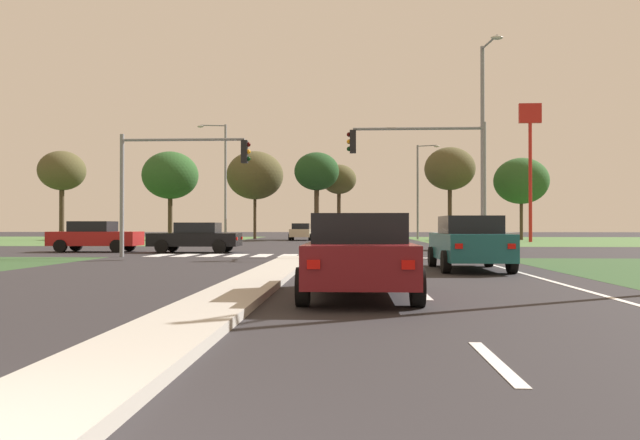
# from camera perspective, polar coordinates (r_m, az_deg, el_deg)

# --- Properties ---
(ground_plane) EXTENTS (200.00, 200.00, 0.00)m
(ground_plane) POSITION_cam_1_polar(r_m,az_deg,el_deg) (32.82, -0.86, -2.83)
(ground_plane) COLOR #282628
(grass_verge_far_left) EXTENTS (35.00, 35.00, 0.01)m
(grass_verge_far_left) POSITION_cam_1_polar(r_m,az_deg,el_deg) (63.55, -22.94, -1.68)
(grass_verge_far_left) COLOR #476B38
(grass_verge_far_left) RESTS_ON ground
(grass_verge_far_right) EXTENTS (35.00, 35.00, 0.01)m
(grass_verge_far_right) POSITION_cam_1_polar(r_m,az_deg,el_deg) (61.84, 25.06, -1.70)
(grass_verge_far_right) COLOR #476B38
(grass_verge_far_right) RESTS_ON ground
(median_island_near) EXTENTS (1.20, 22.00, 0.14)m
(median_island_near) POSITION_cam_1_polar(r_m,az_deg,el_deg) (13.94, -5.92, -5.66)
(median_island_near) COLOR #ADA89E
(median_island_near) RESTS_ON ground
(median_island_far) EXTENTS (1.20, 36.00, 0.14)m
(median_island_far) POSITION_cam_1_polar(r_m,az_deg,el_deg) (57.78, 0.73, -1.77)
(median_island_far) COLOR gray
(median_island_far) RESTS_ON ground
(lane_dash_near) EXTENTS (0.14, 2.00, 0.01)m
(lane_dash_near) POSITION_cam_1_polar(r_m,az_deg,el_deg) (6.41, 15.64, -12.31)
(lane_dash_near) COLOR silver
(lane_dash_near) RESTS_ON ground
(lane_dash_second) EXTENTS (0.14, 2.00, 0.01)m
(lane_dash_second) POSITION_cam_1_polar(r_m,az_deg,el_deg) (12.27, 9.37, -6.66)
(lane_dash_second) COLOR silver
(lane_dash_second) RESTS_ON ground
(lane_dash_third) EXTENTS (0.14, 2.00, 0.01)m
(lane_dash_third) POSITION_cam_1_polar(r_m,az_deg,el_deg) (18.22, 7.21, -4.66)
(lane_dash_third) COLOR silver
(lane_dash_third) RESTS_ON ground
(edge_line_right) EXTENTS (0.14, 24.00, 0.01)m
(edge_line_right) POSITION_cam_1_polar(r_m,az_deg,el_deg) (15.53, 20.68, -5.35)
(edge_line_right) COLOR silver
(edge_line_right) RESTS_ON ground
(stop_bar_near) EXTENTS (6.40, 0.50, 0.01)m
(stop_bar_near) POSITION_cam_1_polar(r_m,az_deg,el_deg) (25.81, 6.59, -3.44)
(stop_bar_near) COLOR silver
(stop_bar_near) RESTS_ON ground
(crosswalk_bar_near) EXTENTS (0.70, 2.80, 0.01)m
(crosswalk_bar_near) POSITION_cam_1_polar(r_m,az_deg,el_deg) (28.84, -14.36, -3.12)
(crosswalk_bar_near) COLOR silver
(crosswalk_bar_near) RESTS_ON ground
(crosswalk_bar_second) EXTENTS (0.70, 2.80, 0.01)m
(crosswalk_bar_second) POSITION_cam_1_polar(r_m,az_deg,el_deg) (28.52, -12.15, -3.16)
(crosswalk_bar_second) COLOR silver
(crosswalk_bar_second) RESTS_ON ground
(crosswalk_bar_third) EXTENTS (0.70, 2.80, 0.01)m
(crosswalk_bar_third) POSITION_cam_1_polar(r_m,az_deg,el_deg) (28.25, -9.89, -3.19)
(crosswalk_bar_third) COLOR silver
(crosswalk_bar_third) RESTS_ON ground
(crosswalk_bar_fourth) EXTENTS (0.70, 2.80, 0.01)m
(crosswalk_bar_fourth) POSITION_cam_1_polar(r_m,az_deg,el_deg) (28.02, -7.60, -3.21)
(crosswalk_bar_fourth) COLOR silver
(crosswalk_bar_fourth) RESTS_ON ground
(crosswalk_bar_fifth) EXTENTS (0.70, 2.80, 0.01)m
(crosswalk_bar_fifth) POSITION_cam_1_polar(r_m,az_deg,el_deg) (27.83, -5.26, -3.23)
(crosswalk_bar_fifth) COLOR silver
(crosswalk_bar_fifth) RESTS_ON ground
(crosswalk_bar_sixth) EXTENTS (0.70, 2.80, 0.01)m
(crosswalk_bar_sixth) POSITION_cam_1_polar(r_m,az_deg,el_deg) (27.70, -2.90, -3.25)
(crosswalk_bar_sixth) COLOR silver
(crosswalk_bar_sixth) RESTS_ON ground
(crosswalk_bar_seventh) EXTENTS (0.70, 2.80, 0.01)m
(crosswalk_bar_seventh) POSITION_cam_1_polar(r_m,az_deg,el_deg) (27.60, -0.52, -3.26)
(crosswalk_bar_seventh) COLOR silver
(crosswalk_bar_seventh) RESTS_ON ground
(crosswalk_bar_eighth) EXTENTS (0.70, 2.80, 0.01)m
(crosswalk_bar_eighth) POSITION_cam_1_polar(r_m,az_deg,el_deg) (27.56, 1.87, -3.26)
(crosswalk_bar_eighth) COLOR silver
(crosswalk_bar_eighth) RESTS_ON ground
(car_maroon_near) EXTENTS (2.08, 4.50, 1.53)m
(car_maroon_near) POSITION_cam_1_polar(r_m,az_deg,el_deg) (11.63, 3.55, -3.15)
(car_maroon_near) COLOR maroon
(car_maroon_near) RESTS_ON ground
(car_silver_second) EXTENTS (4.36, 2.00, 1.48)m
(car_silver_second) POSITION_cam_1_polar(r_m,az_deg,el_deg) (34.75, 13.72, -1.44)
(car_silver_second) COLOR #B7B7BC
(car_silver_second) RESTS_ON ground
(car_red_third) EXTENTS (4.46, 1.99, 1.55)m
(car_red_third) POSITION_cam_1_polar(r_m,az_deg,el_deg) (33.70, -19.76, -1.40)
(car_red_third) COLOR #A31919
(car_red_third) RESTS_ON ground
(car_black_fourth) EXTENTS (4.41, 2.07, 1.48)m
(car_black_fourth) POSITION_cam_1_polar(r_m,az_deg,el_deg) (31.51, -11.21, -1.54)
(car_black_fourth) COLOR black
(car_black_fourth) RESTS_ON ground
(car_beige_fifth) EXTENTS (2.00, 4.41, 1.54)m
(car_beige_fifth) POSITION_cam_1_polar(r_m,az_deg,el_deg) (57.09, -1.73, -1.07)
(car_beige_fifth) COLOR #BCAD8E
(car_beige_fifth) RESTS_ON ground
(car_teal_sixth) EXTENTS (2.02, 4.60, 1.61)m
(car_teal_sixth) POSITION_cam_1_polar(r_m,az_deg,el_deg) (19.25, 13.39, -2.00)
(car_teal_sixth) COLOR #19565B
(car_teal_sixth) RESTS_ON ground
(traffic_signal_near_left) EXTENTS (5.59, 0.32, 5.21)m
(traffic_signal_near_left) POSITION_cam_1_polar(r_m,az_deg,el_deg) (27.30, -13.34, 4.40)
(traffic_signal_near_left) COLOR gray
(traffic_signal_near_left) RESTS_ON ground
(traffic_signal_near_right) EXTENTS (5.75, 0.32, 5.60)m
(traffic_signal_near_right) POSITION_cam_1_polar(r_m,az_deg,el_deg) (26.47, 10.15, 5.13)
(traffic_signal_near_right) COLOR gray
(traffic_signal_near_right) RESTS_ON ground
(street_lamp_second) EXTENTS (0.61, 2.35, 10.23)m
(street_lamp_second) POSITION_cam_1_polar(r_m,az_deg,el_deg) (32.17, 14.67, 7.28)
(street_lamp_second) COLOR gray
(street_lamp_second) RESTS_ON ground
(street_lamp_third) EXTENTS (2.47, 0.58, 10.02)m
(street_lamp_third) POSITION_cam_1_polar(r_m,az_deg,el_deg) (54.47, -8.79, 3.95)
(street_lamp_third) COLOR gray
(street_lamp_third) RESTS_ON ground
(street_lamp_fourth) EXTENTS (2.15, 0.88, 9.22)m
(street_lamp_fourth) POSITION_cam_1_polar(r_m,az_deg,el_deg) (62.08, 9.03, 3.01)
(street_lamp_fourth) COLOR gray
(street_lamp_fourth) RESTS_ON ground
(fastfood_pole_sign) EXTENTS (1.80, 0.40, 11.31)m
(fastfood_pole_sign) POSITION_cam_1_polar(r_m,az_deg,el_deg) (54.33, 18.55, 6.85)
(fastfood_pole_sign) COLOR red
(fastfood_pole_sign) RESTS_ON ground
(treeline_near) EXTENTS (4.41, 4.41, 8.45)m
(treeline_near) POSITION_cam_1_polar(r_m,az_deg,el_deg) (64.62, -22.41, 4.12)
(treeline_near) COLOR #423323
(treeline_near) RESTS_ON ground
(treeline_second) EXTENTS (5.54, 5.54, 8.70)m
(treeline_second) POSITION_cam_1_polar(r_m,az_deg,el_deg) (64.14, -13.45, 3.95)
(treeline_second) COLOR #423323
(treeline_second) RESTS_ON ground
(treeline_third) EXTENTS (5.58, 5.58, 8.67)m
(treeline_third) POSITION_cam_1_polar(r_m,az_deg,el_deg) (62.24, -5.93, 4.05)
(treeline_third) COLOR #423323
(treeline_third) RESTS_ON ground
(treeline_fourth) EXTENTS (3.41, 3.41, 7.34)m
(treeline_fourth) POSITION_cam_1_polar(r_m,az_deg,el_deg) (61.63, 1.73, 3.66)
(treeline_fourth) COLOR #423323
(treeline_fourth) RESTS_ON ground
(treeline_fifth) EXTENTS (4.13, 4.13, 8.10)m
(treeline_fifth) POSITION_cam_1_polar(r_m,az_deg,el_deg) (57.93, -0.31, 4.38)
(treeline_fifth) COLOR #423323
(treeline_fifth) RESTS_ON ground
(treeline_sixth) EXTENTS (4.67, 4.67, 8.59)m
(treeline_sixth) POSITION_cam_1_polar(r_m,az_deg,el_deg) (59.31, 11.71, 4.56)
(treeline_sixth) COLOR #423323
(treeline_sixth) RESTS_ON ground
(treeline_seventh) EXTENTS (5.07, 5.07, 7.67)m
(treeline_seventh) POSITION_cam_1_polar(r_m,az_deg,el_deg) (61.57, 17.82, 3.39)
(treeline_seventh) COLOR #423323
(treeline_seventh) RESTS_ON ground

